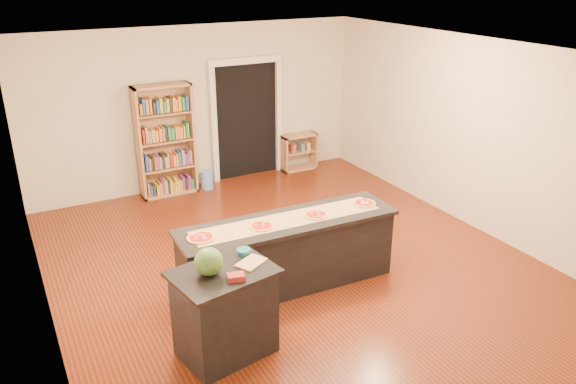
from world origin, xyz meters
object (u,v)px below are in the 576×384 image
low_shelf (299,152)px  waste_bin (207,179)px  kitchen_island (288,253)px  watermelon (209,262)px  side_counter (225,312)px  bookshelf (165,141)px

low_shelf → waste_bin: (-1.93, -0.10, -0.19)m
kitchen_island → watermelon: (-1.32, -0.85, 0.65)m
side_counter → low_shelf: size_ratio=1.39×
waste_bin → watermelon: 4.77m
bookshelf → waste_bin: bearing=-7.3°
waste_bin → bookshelf: bearing=172.7°
side_counter → low_shelf: 5.64m
kitchen_island → watermelon: size_ratio=9.81×
low_shelf → waste_bin: size_ratio=2.15×
side_counter → bookshelf: bearing=70.2°
bookshelf → low_shelf: 2.67m
kitchen_island → waste_bin: bearing=87.7°
bookshelf → watermelon: bookshelf is taller
side_counter → watermelon: (-0.14, 0.01, 0.62)m
bookshelf → kitchen_island: bearing=-83.9°
side_counter → low_shelf: bearing=43.3°
bookshelf → low_shelf: bookshelf is taller
kitchen_island → bookshelf: bookshelf is taller
kitchen_island → low_shelf: 4.27m
side_counter → waste_bin: (1.45, 4.40, -0.32)m
side_counter → bookshelf: (0.79, 4.49, 0.47)m
low_shelf → waste_bin: low_shelf is taller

